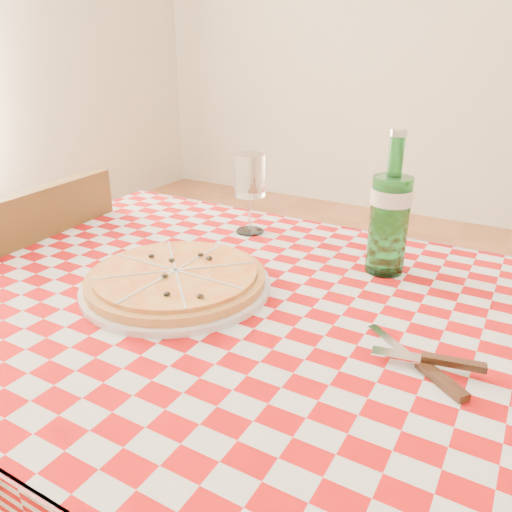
{
  "coord_description": "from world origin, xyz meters",
  "views": [
    {
      "loc": [
        0.39,
        -0.65,
        1.17
      ],
      "look_at": [
        -0.02,
        0.06,
        0.82
      ],
      "focal_mm": 35.0,
      "sensor_mm": 36.0,
      "label": 1
    }
  ],
  "objects": [
    {
      "name": "pizza_plate",
      "position": [
        -0.14,
        -0.02,
        0.78
      ],
      "size": [
        0.35,
        0.35,
        0.04
      ],
      "primitive_type": null,
      "rotation": [
        0.0,
        0.0,
        -0.01
      ],
      "color": "gold",
      "rests_on": "tablecloth"
    },
    {
      "name": "tablecloth",
      "position": [
        0.0,
        0.0,
        0.75
      ],
      "size": [
        1.3,
        0.9,
        0.01
      ],
      "primitive_type": "cube",
      "color": "#A1090A",
      "rests_on": "dining_table"
    },
    {
      "name": "cutlery",
      "position": [
        0.3,
        -0.04,
        0.77
      ],
      "size": [
        0.24,
        0.21,
        0.02
      ],
      "primitive_type": null,
      "rotation": [
        0.0,
        0.0,
        -0.16
      ],
      "color": "silver",
      "rests_on": "tablecloth"
    },
    {
      "name": "dining_table",
      "position": [
        0.0,
        0.0,
        0.66
      ],
      "size": [
        1.2,
        0.8,
        0.75
      ],
      "color": "brown",
      "rests_on": "ground"
    },
    {
      "name": "water_bottle",
      "position": [
        0.16,
        0.24,
        0.9
      ],
      "size": [
        0.1,
        0.1,
        0.27
      ],
      "primitive_type": null,
      "rotation": [
        0.0,
        0.0,
        0.42
      ],
      "color": "#1A6827",
      "rests_on": "tablecloth"
    },
    {
      "name": "chair_far",
      "position": [
        -0.67,
        0.05,
        0.5
      ],
      "size": [
        0.42,
        0.42,
        0.87
      ],
      "rotation": [
        0.0,
        0.0,
        3.22
      ],
      "color": "brown",
      "rests_on": "ground"
    },
    {
      "name": "wine_glass",
      "position": [
        -0.18,
        0.3,
        0.85
      ],
      "size": [
        0.08,
        0.08,
        0.18
      ],
      "primitive_type": null,
      "rotation": [
        0.0,
        0.0,
        0.19
      ],
      "color": "white",
      "rests_on": "tablecloth"
    }
  ]
}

